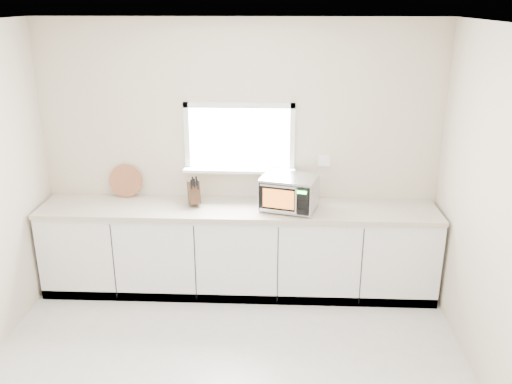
{
  "coord_description": "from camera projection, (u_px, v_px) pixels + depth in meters",
  "views": [
    {
      "loc": [
        0.4,
        -3.26,
        2.86
      ],
      "look_at": [
        0.18,
        1.55,
        1.13
      ],
      "focal_mm": 38.0,
      "sensor_mm": 36.0,
      "label": 1
    }
  ],
  "objects": [
    {
      "name": "coffee_grinder",
      "position": [
        270.0,
        192.0,
        5.45
      ],
      "size": [
        0.15,
        0.15,
        0.21
      ],
      "rotation": [
        0.0,
        0.0,
        -0.34
      ],
      "color": "#BABCC1",
      "rests_on": "countertop"
    },
    {
      "name": "cabinets",
      "position": [
        239.0,
        251.0,
        5.5
      ],
      "size": [
        3.92,
        0.6,
        0.88
      ],
      "primitive_type": "cube",
      "color": "white",
      "rests_on": "ground"
    },
    {
      "name": "countertop",
      "position": [
        238.0,
        209.0,
        5.34
      ],
      "size": [
        3.92,
        0.64,
        0.04
      ],
      "primitive_type": "cube",
      "color": "beige",
      "rests_on": "cabinets"
    },
    {
      "name": "back_wall",
      "position": [
        240.0,
        155.0,
        5.47
      ],
      "size": [
        4.0,
        0.17,
        2.7
      ],
      "color": "beige",
      "rests_on": "ground"
    },
    {
      "name": "cutting_board",
      "position": [
        126.0,
        181.0,
        5.56
      ],
      "size": [
        0.34,
        0.08,
        0.34
      ],
      "primitive_type": "cylinder",
      "rotation": [
        1.4,
        0.0,
        0.0
      ],
      "color": "#A76340",
      "rests_on": "countertop"
    },
    {
      "name": "microwave",
      "position": [
        289.0,
        192.0,
        5.22
      ],
      "size": [
        0.6,
        0.52,
        0.33
      ],
      "rotation": [
        0.0,
        0.0,
        -0.27
      ],
      "color": "black",
      "rests_on": "countertop"
    },
    {
      "name": "knife_block",
      "position": [
        194.0,
        192.0,
        5.33
      ],
      "size": [
        0.17,
        0.24,
        0.31
      ],
      "rotation": [
        0.0,
        0.0,
        0.33
      ],
      "color": "#412917",
      "rests_on": "countertop"
    }
  ]
}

